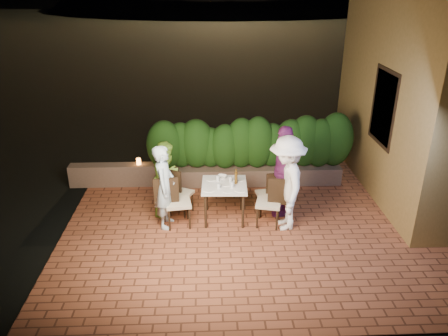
{
  "coord_description": "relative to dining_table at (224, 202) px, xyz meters",
  "views": [
    {
      "loc": [
        -0.77,
        -6.86,
        4.43
      ],
      "look_at": [
        -0.45,
        0.77,
        1.05
      ],
      "focal_mm": 35.0,
      "sensor_mm": 36.0,
      "label": 1
    }
  ],
  "objects": [
    {
      "name": "dining_table",
      "position": [
        0.0,
        0.0,
        0.0
      ],
      "size": [
        0.89,
        0.89,
        0.75
      ],
      "primitive_type": null,
      "rotation": [
        0.0,
        0.0,
        -0.04
      ],
      "color": "white",
      "rests_on": "ground"
    },
    {
      "name": "window_frame",
      "position": [
        3.26,
        0.83,
        1.62
      ],
      "size": [
        0.06,
        1.15,
        1.55
      ],
      "primitive_type": "cube",
      "color": "black",
      "rests_on": "building_wall"
    },
    {
      "name": "beer_bottle",
      "position": [
        0.23,
        0.02,
        0.53
      ],
      "size": [
        0.06,
        0.06,
        0.3
      ],
      "primitive_type": null,
      "color": "#53350D",
      "rests_on": "dining_table"
    },
    {
      "name": "diner_white",
      "position": [
        1.14,
        -0.35,
        0.54
      ],
      "size": [
        0.68,
        1.18,
        1.83
      ],
      "primitive_type": "imported",
      "rotation": [
        0.0,
        0.0,
        -1.57
      ],
      "color": "white",
      "rests_on": "ground"
    },
    {
      "name": "terrace_floor",
      "position": [
        0.45,
        -0.17,
        -0.45
      ],
      "size": [
        7.0,
        6.0,
        0.15
      ],
      "primitive_type": "cube",
      "color": "brown",
      "rests_on": "ground"
    },
    {
      "name": "ground",
      "position": [
        0.45,
        -0.67,
        -0.4
      ],
      "size": [
        400.0,
        400.0,
        0.0
      ],
      "primitive_type": "plane",
      "color": "black",
      "rests_on": "ground"
    },
    {
      "name": "diner_blue",
      "position": [
        -1.12,
        -0.2,
        0.44
      ],
      "size": [
        0.45,
        0.64,
        1.64
      ],
      "primitive_type": "imported",
      "rotation": [
        0.0,
        0.0,
        1.46
      ],
      "color": "silver",
      "rests_on": "ground"
    },
    {
      "name": "window_pane",
      "position": [
        3.27,
        0.83,
        1.62
      ],
      "size": [
        0.08,
        1.0,
        1.4
      ],
      "primitive_type": "cube",
      "color": "black",
      "rests_on": "building_wall"
    },
    {
      "name": "parapet",
      "position": [
        -2.35,
        1.63,
        -0.12
      ],
      "size": [
        2.2,
        0.3,
        0.5
      ],
      "primitive_type": "cube",
      "color": "brown",
      "rests_on": "ground"
    },
    {
      "name": "chair_left_back",
      "position": [
        -0.86,
        0.26,
        0.08
      ],
      "size": [
        0.56,
        0.56,
        0.91
      ],
      "primitive_type": null,
      "rotation": [
        0.0,
        0.0,
        -0.46
      ],
      "color": "black",
      "rests_on": "ground"
    },
    {
      "name": "glass_sw",
      "position": [
        -0.12,
        0.16,
        0.43
      ],
      "size": [
        0.07,
        0.07,
        0.11
      ],
      "primitive_type": "cylinder",
      "color": "silver",
      "rests_on": "dining_table"
    },
    {
      "name": "hedge",
      "position": [
        0.65,
        1.63,
        0.57
      ],
      "size": [
        4.0,
        0.7,
        1.1
      ],
      "primitive_type": null,
      "color": "#17390F",
      "rests_on": "planter"
    },
    {
      "name": "planter",
      "position": [
        0.65,
        1.63,
        -0.17
      ],
      "size": [
        4.2,
        0.55,
        0.4
      ],
      "primitive_type": "cube",
      "color": "brown",
      "rests_on": "ground"
    },
    {
      "name": "hill",
      "position": [
        2.45,
        59.33,
        -4.38
      ],
      "size": [
        52.0,
        40.0,
        22.0
      ],
      "primitive_type": "ellipsoid",
      "color": "black",
      "rests_on": "ground"
    },
    {
      "name": "chair_right_front",
      "position": [
        0.83,
        -0.26,
        0.12
      ],
      "size": [
        0.55,
        0.55,
        0.98
      ],
      "primitive_type": null,
      "rotation": [
        0.0,
        0.0,
        2.9
      ],
      "color": "black",
      "rests_on": "ground"
    },
    {
      "name": "plate_se",
      "position": [
        0.29,
        0.2,
        0.38
      ],
      "size": [
        0.21,
        0.21,
        0.01
      ],
      "primitive_type": "cylinder",
      "color": "white",
      "rests_on": "dining_table"
    },
    {
      "name": "chair_left_front",
      "position": [
        -0.88,
        -0.2,
        0.13
      ],
      "size": [
        0.53,
        0.53,
        1.01
      ],
      "primitive_type": null,
      "rotation": [
        0.0,
        0.0,
        0.14
      ],
      "color": "black",
      "rests_on": "ground"
    },
    {
      "name": "glass_nw",
      "position": [
        -0.11,
        -0.17,
        0.43
      ],
      "size": [
        0.06,
        0.06,
        0.1
      ],
      "primitive_type": "cylinder",
      "color": "silver",
      "rests_on": "dining_table"
    },
    {
      "name": "chair_right_back",
      "position": [
        0.87,
        0.21,
        0.05
      ],
      "size": [
        0.45,
        0.45,
        0.86
      ],
      "primitive_type": null,
      "rotation": [
        0.0,
        0.0,
        3.3
      ],
      "color": "black",
      "rests_on": "ground"
    },
    {
      "name": "plate_front",
      "position": [
        0.06,
        -0.29,
        0.38
      ],
      "size": [
        0.2,
        0.2,
        0.01
      ],
      "primitive_type": "cylinder",
      "color": "white",
      "rests_on": "dining_table"
    },
    {
      "name": "parapet_lamp",
      "position": [
        -1.87,
        1.63,
        0.2
      ],
      "size": [
        0.1,
        0.1,
        0.14
      ],
      "primitive_type": "cylinder",
      "color": "orange",
      "rests_on": "parapet"
    },
    {
      "name": "bowl",
      "position": [
        -0.04,
        0.29,
        0.4
      ],
      "size": [
        0.23,
        0.23,
        0.05
      ],
      "primitive_type": "imported",
      "rotation": [
        0.0,
        0.0,
        -0.25
      ],
      "color": "white",
      "rests_on": "dining_table"
    },
    {
      "name": "plate_sw",
      "position": [
        -0.24,
        0.24,
        0.38
      ],
      "size": [
        0.21,
        0.21,
        0.01
      ],
      "primitive_type": "cylinder",
      "color": "white",
      "rests_on": "dining_table"
    },
    {
      "name": "diner_purple",
      "position": [
        1.17,
        0.21,
        0.55
      ],
      "size": [
        0.47,
        1.09,
        1.85
      ],
      "primitive_type": "imported",
      "rotation": [
        0.0,
        0.0,
        -1.56
      ],
      "color": "#75276A",
      "rests_on": "ground"
    },
    {
      "name": "glass_ne",
      "position": [
        0.14,
        -0.14,
        0.43
      ],
      "size": [
        0.07,
        0.07,
        0.12
      ],
      "primitive_type": "cylinder",
      "color": "silver",
      "rests_on": "dining_table"
    },
    {
      "name": "diner_green",
      "position": [
        -1.11,
        0.3,
        0.39
      ],
      "size": [
        0.83,
        0.91,
        1.53
      ],
      "primitive_type": "imported",
      "rotation": [
        0.0,
        0.0,
        1.15
      ],
      "color": "#8FCA3F",
      "rests_on": "ground"
    },
    {
      "name": "plate_ne",
      "position": [
        0.29,
        -0.26,
        0.38
      ],
      "size": [
        0.21,
        0.21,
        0.01
      ],
      "primitive_type": "cylinder",
      "color": "white",
      "rests_on": "dining_table"
    },
    {
      "name": "plate_nw",
      "position": [
        -0.3,
        -0.23,
        0.38
      ],
      "size": [
        0.21,
        0.21,
        0.01
      ],
      "primitive_type": "cylinder",
      "color": "white",
      "rests_on": "dining_table"
    },
    {
      "name": "building_wall",
      "position": [
        4.05,
        1.33,
        2.12
      ],
      "size": [
        1.6,
        5.0,
        5.0
      ],
      "primitive_type": "cube",
      "color": "olive",
      "rests_on": "ground"
    },
    {
      "name": "plate_centre",
      "position": [
        0.03,
        -0.0,
        0.38
      ],
      "size": [
        0.21,
        0.21,
        0.01
      ],
      "primitive_type": "cylinder",
      "color": "white",
      "rests_on": "dining_table"
    },
    {
      "name": "glass_se",
      "position": [
        0.13,
        0.11,
        0.43
      ],
      "size": [
        0.06,
        0.06,
        0.1
      ],
      "primitive_type": "cylinder",
      "color": "silver",
      "rests_on": "dining_table"
    }
  ]
}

